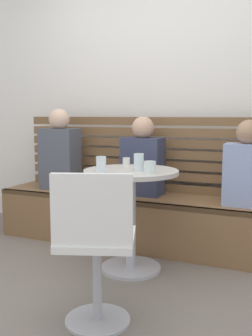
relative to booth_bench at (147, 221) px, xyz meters
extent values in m
plane|color=#70665B|center=(0.00, -1.20, -0.22)|extent=(8.00, 8.00, 0.00)
cube|color=silver|center=(0.00, 0.44, 1.23)|extent=(5.20, 0.10, 2.90)
cube|color=brown|center=(0.00, 0.00, 0.00)|extent=(2.70, 0.52, 0.44)
cube|color=brown|center=(0.00, -0.24, 0.20)|extent=(2.70, 0.04, 0.04)
cube|color=brown|center=(0.00, 0.24, 0.26)|extent=(2.65, 0.04, 0.07)
cube|color=brown|center=(0.00, 0.24, 0.36)|extent=(2.65, 0.04, 0.07)
cube|color=brown|center=(0.00, 0.24, 0.46)|extent=(2.65, 0.04, 0.07)
cube|color=brown|center=(0.00, 0.24, 0.56)|extent=(2.65, 0.04, 0.07)
cube|color=brown|center=(0.00, 0.24, 0.66)|extent=(2.65, 0.04, 0.07)
cube|color=brown|center=(0.00, 0.24, 0.75)|extent=(2.65, 0.04, 0.07)
cube|color=brown|center=(0.00, 0.24, 0.85)|extent=(2.65, 0.04, 0.07)
cylinder|color=#ADADB2|center=(0.08, -0.55, -0.21)|extent=(0.44, 0.44, 0.02)
cylinder|color=#ADADB2|center=(0.08, -0.55, 0.15)|extent=(0.07, 0.07, 0.69)
cylinder|color=#B7B2A8|center=(0.08, -0.55, 0.50)|extent=(0.68, 0.68, 0.03)
cylinder|color=#ADADB2|center=(0.20, -1.30, -0.21)|extent=(0.36, 0.36, 0.02)
cylinder|color=#ADADB2|center=(0.20, -1.30, 0.00)|extent=(0.05, 0.05, 0.45)
cube|color=white|center=(0.20, -1.30, 0.25)|extent=(0.51, 0.51, 0.04)
cube|color=white|center=(0.26, -1.46, 0.45)|extent=(0.39, 0.17, 0.36)
cube|color=#4C515B|center=(-0.86, -0.01, 0.50)|extent=(0.34, 0.22, 0.56)
sphere|color=#DBB293|center=(-0.86, -0.01, 0.87)|extent=(0.19, 0.19, 0.19)
cube|color=#333851|center=(-0.05, 0.04, 0.47)|extent=(0.34, 0.22, 0.49)
sphere|color=tan|center=(-0.05, 0.04, 0.80)|extent=(0.19, 0.19, 0.19)
cube|color=#8C9EC6|center=(0.82, -0.03, 0.46)|extent=(0.34, 0.22, 0.47)
sphere|color=#A37A5B|center=(0.82, -0.03, 0.78)|extent=(0.19, 0.19, 0.19)
cylinder|color=silver|center=(0.15, -0.55, 0.58)|extent=(0.07, 0.07, 0.12)
cylinder|color=white|center=(-0.05, -0.75, 0.57)|extent=(0.07, 0.07, 0.11)
cylinder|color=silver|center=(-0.06, -0.29, 0.55)|extent=(0.06, 0.06, 0.05)
cylinder|color=silver|center=(0.26, -0.63, 0.56)|extent=(0.08, 0.08, 0.08)
camera|label=1|loc=(1.16, -3.09, 0.91)|focal=41.98mm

